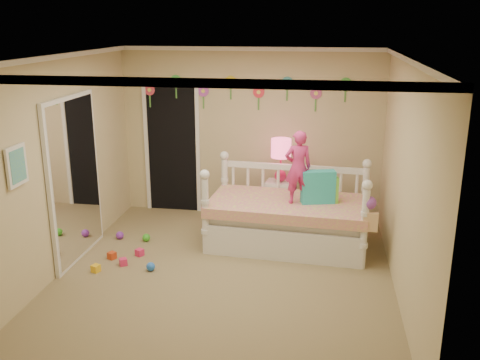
% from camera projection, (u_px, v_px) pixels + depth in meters
% --- Properties ---
extents(floor, '(4.00, 4.50, 0.01)m').
position_uv_depth(floor, '(224.00, 277.00, 6.42)').
color(floor, '#7F684C').
rests_on(floor, ground).
extents(ceiling, '(4.00, 4.50, 0.01)m').
position_uv_depth(ceiling, '(222.00, 56.00, 5.67)').
color(ceiling, white).
rests_on(ceiling, floor).
extents(back_wall, '(4.00, 0.01, 2.60)m').
position_uv_depth(back_wall, '(250.00, 134.00, 8.17)').
color(back_wall, tan).
rests_on(back_wall, floor).
extents(left_wall, '(0.01, 4.50, 2.60)m').
position_uv_depth(left_wall, '(58.00, 166.00, 6.35)').
color(left_wall, tan).
rests_on(left_wall, floor).
extents(right_wall, '(0.01, 4.50, 2.60)m').
position_uv_depth(right_wall, '(405.00, 182.00, 5.75)').
color(right_wall, tan).
rests_on(right_wall, floor).
extents(crown_molding, '(4.00, 4.50, 0.06)m').
position_uv_depth(crown_molding, '(222.00, 59.00, 5.68)').
color(crown_molding, white).
rests_on(crown_molding, ceiling).
extents(daybed, '(2.22, 1.29, 1.16)m').
position_uv_depth(daybed, '(288.00, 205.00, 7.18)').
color(daybed, white).
rests_on(daybed, floor).
extents(pillow_turquoise, '(0.46, 0.26, 0.44)m').
position_uv_depth(pillow_turquoise, '(318.00, 187.00, 7.01)').
color(pillow_turquoise, '#23B3B1').
rests_on(pillow_turquoise, daybed).
extents(pillow_lime, '(0.39, 0.21, 0.35)m').
position_uv_depth(pillow_lime, '(324.00, 190.00, 7.03)').
color(pillow_lime, '#7ADE43').
rests_on(pillow_lime, daybed).
extents(child, '(0.40, 0.32, 0.98)m').
position_uv_depth(child, '(298.00, 167.00, 6.93)').
color(child, '#DC327F').
rests_on(child, daybed).
extents(nightstand, '(0.45, 0.36, 0.69)m').
position_uv_depth(nightstand, '(280.00, 203.00, 7.95)').
color(nightstand, white).
rests_on(nightstand, floor).
extents(table_lamp, '(0.29, 0.29, 0.64)m').
position_uv_depth(table_lamp, '(281.00, 153.00, 7.73)').
color(table_lamp, '#E01D5E').
rests_on(table_lamp, nightstand).
extents(closet_doorway, '(0.90, 0.04, 2.07)m').
position_uv_depth(closet_doorway, '(172.00, 148.00, 8.42)').
color(closet_doorway, black).
rests_on(closet_doorway, back_wall).
extents(flower_decals, '(3.40, 0.02, 0.50)m').
position_uv_depth(flower_decals, '(245.00, 92.00, 7.99)').
color(flower_decals, '#B2668C').
rests_on(flower_decals, back_wall).
extents(mirror_closet, '(0.07, 1.30, 2.10)m').
position_uv_depth(mirror_closet, '(75.00, 179.00, 6.70)').
color(mirror_closet, white).
rests_on(mirror_closet, left_wall).
extents(wall_picture, '(0.05, 0.34, 0.42)m').
position_uv_depth(wall_picture, '(16.00, 166.00, 5.42)').
color(wall_picture, white).
rests_on(wall_picture, left_wall).
extents(hanging_bag, '(0.20, 0.16, 0.36)m').
position_uv_depth(hanging_bag, '(369.00, 215.00, 6.45)').
color(hanging_bag, beige).
rests_on(hanging_bag, daybed).
extents(toy_scatter, '(0.84, 1.33, 0.11)m').
position_uv_depth(toy_scatter, '(130.00, 254.00, 6.92)').
color(toy_scatter, '#996666').
rests_on(toy_scatter, floor).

